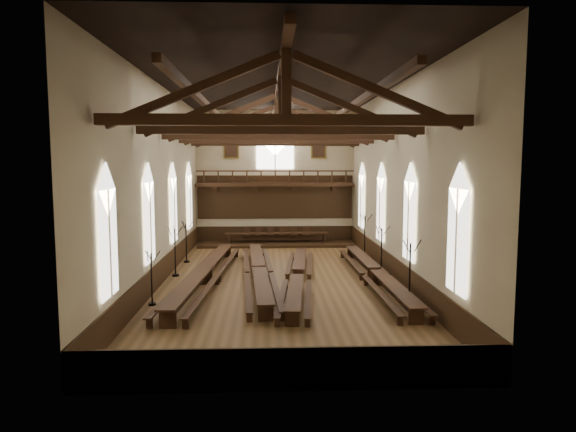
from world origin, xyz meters
The scene contains 21 objects.
ground centered at (0.00, 0.00, 0.00)m, with size 26.00×26.00×0.00m, color brown.
room_walls centered at (0.00, 0.00, 6.46)m, with size 26.00×26.00×26.00m.
wainscot_band centered at (0.00, 0.00, 0.60)m, with size 12.00×26.00×1.20m.
side_windows centered at (0.00, 0.00, 3.74)m, with size 11.85×19.80×4.50m.
end_window centered at (0.00, 12.90, 7.22)m, with size 2.80×0.12×3.80m.
minstrels_gallery centered at (0.00, 12.66, 3.91)m, with size 11.80×1.24×3.70m.
portraits centered at (0.00, 12.90, 7.10)m, with size 7.75×0.09×1.45m.
roof_trusses centered at (0.00, 0.00, 8.22)m, with size 11.70×25.70×2.80m.
refectory_row_a centered at (-3.76, -0.54, 0.59)m, with size 2.16×15.01×0.81m.
refectory_row_b centered at (-1.07, -0.05, 0.55)m, with size 1.91×14.52×0.75m.
refectory_row_c centered at (0.93, -1.05, 0.49)m, with size 1.95×13.82×0.68m.
refectory_row_d centered at (4.88, -0.78, 0.54)m, with size 1.58×14.30×0.74m.
dais centered at (0.09, 11.40, 0.10)m, with size 11.40×2.98×0.20m, color #331F0F.
high_table centered at (0.09, 11.40, 0.80)m, with size 7.64×1.06×0.71m.
high_chairs centered at (0.09, 12.15, 0.77)m, with size 4.97×0.48×1.05m.
candelabrum_left_near centered at (-5.55, -4.46, 0.72)m, with size 0.69×0.72×2.38m.
candelabrum_left_mid centered at (-5.55, 1.18, 0.82)m, with size 0.81×0.79×2.72m.
candelabrum_left_far centered at (-5.55, 4.98, 0.77)m, with size 0.74×0.77×2.54m.
candelabrum_right_near centered at (5.55, -4.55, 0.85)m, with size 0.84×0.81×2.80m.
candelabrum_right_mid centered at (5.55, 0.99, 0.82)m, with size 0.78×0.82×2.71m.
candelabrum_right_far centered at (5.55, 5.74, 0.88)m, with size 0.82×0.89×2.90m.
Camera 1 is at (-0.61, -26.12, 6.10)m, focal length 32.00 mm.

